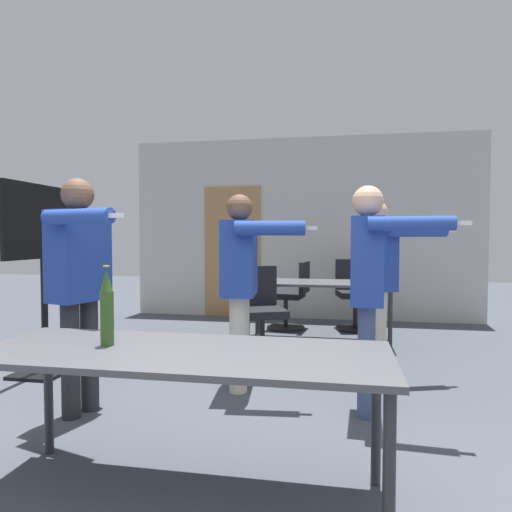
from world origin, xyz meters
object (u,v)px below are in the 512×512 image
at_px(person_near_casual, 80,272).
at_px(office_chair_far_left, 354,296).
at_px(person_left_plaid, 241,273).
at_px(office_chair_mid_tucked, 260,315).
at_px(person_right_polo, 377,270).
at_px(office_chair_far_right, 291,298).
at_px(tv_screen, 43,256).
at_px(person_center_tall, 369,276).
at_px(beer_bottle, 107,308).

xyz_separation_m(person_near_casual, office_chair_far_left, (1.99, 3.43, -0.56)).
height_order(person_left_plaid, person_near_casual, person_near_casual).
relative_size(office_chair_mid_tucked, office_chair_far_left, 1.00).
height_order(person_right_polo, office_chair_far_right, person_right_polo).
height_order(person_left_plaid, person_right_polo, person_left_plaid).
bearing_deg(person_near_casual, tv_screen, -117.37).
relative_size(tv_screen, person_right_polo, 1.09).
bearing_deg(person_near_casual, person_center_tall, 116.84).
xyz_separation_m(person_left_plaid, person_right_polo, (1.14, 0.68, -0.01)).
distance_m(tv_screen, person_center_tall, 2.93).
height_order(person_right_polo, person_near_casual, person_near_casual).
bearing_deg(person_right_polo, office_chair_mid_tucked, -121.84).
distance_m(person_left_plaid, office_chair_mid_tucked, 1.09).
relative_size(person_center_tall, office_chair_mid_tucked, 1.71).
bearing_deg(tv_screen, person_near_casual, -133.57).
bearing_deg(office_chair_far_left, person_right_polo, 82.52).
distance_m(person_left_plaid, office_chair_far_right, 2.56).
bearing_deg(tv_screen, office_chair_mid_tucked, -65.04).
bearing_deg(office_chair_far_right, person_right_polo, -144.19).
height_order(office_chair_mid_tucked, office_chair_far_right, office_chair_mid_tucked).
height_order(tv_screen, person_near_casual, tv_screen).
distance_m(person_center_tall, office_chair_far_left, 3.10).
height_order(tv_screen, office_chair_mid_tucked, tv_screen).
xyz_separation_m(person_near_casual, beer_bottle, (0.66, -0.85, -0.10)).
distance_m(tv_screen, person_right_polo, 3.08).
bearing_deg(tv_screen, person_left_plaid, -92.89).
distance_m(tv_screen, person_near_casual, 1.23).
height_order(office_chair_far_right, beer_bottle, beer_bottle).
bearing_deg(office_chair_far_right, tv_screen, 147.20).
height_order(person_center_tall, person_left_plaid, person_center_tall).
bearing_deg(person_near_casual, office_chair_far_right, 176.76).
xyz_separation_m(tv_screen, person_left_plaid, (1.88, -0.10, -0.13)).
relative_size(person_left_plaid, office_chair_far_left, 1.70).
bearing_deg(office_chair_mid_tucked, person_right_polo, 142.92).
distance_m(office_chair_far_left, beer_bottle, 4.51).
relative_size(person_left_plaid, person_near_casual, 0.96).
bearing_deg(person_right_polo, office_chair_far_right, -169.32).
bearing_deg(office_chair_far_right, office_chair_far_left, -70.79).
xyz_separation_m(person_near_casual, office_chair_far_right, (1.15, 3.25, -0.58)).
distance_m(tv_screen, beer_bottle, 2.31).
bearing_deg(office_chair_mid_tucked, beer_bottle, 59.95).
height_order(tv_screen, office_chair_far_left, tv_screen).
xyz_separation_m(person_right_polo, office_chair_far_left, (-0.14, 2.00, -0.50)).
distance_m(person_left_plaid, person_near_casual, 1.25).
bearing_deg(beer_bottle, person_center_tall, 42.61).
height_order(person_center_tall, office_chair_far_left, person_center_tall).
distance_m(person_right_polo, beer_bottle, 2.71).
bearing_deg(beer_bottle, tv_screen, 132.45).
relative_size(person_right_polo, person_near_casual, 0.95).
bearing_deg(person_left_plaid, office_chair_far_right, 171.01).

